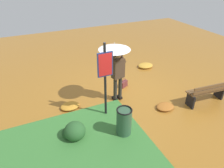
{
  "coord_description": "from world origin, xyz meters",
  "views": [
    {
      "loc": [
        2.82,
        5.24,
        4.01
      ],
      "look_at": [
        0.61,
        0.39,
        0.85
      ],
      "focal_mm": 32.68,
      "sensor_mm": 36.0,
      "label": 1
    }
  ],
  "objects_px": {
    "info_sign_post": "(105,73)",
    "park_bench": "(208,92)",
    "trash_bin": "(124,122)",
    "handbag": "(124,84)",
    "person_with_umbrella": "(116,58)"
  },
  "relations": [
    {
      "from": "info_sign_post",
      "to": "park_bench",
      "type": "xyz_separation_m",
      "value": [
        -3.27,
        0.78,
        -1.04
      ]
    },
    {
      "from": "trash_bin",
      "to": "handbag",
      "type": "bearing_deg",
      "value": -117.44
    },
    {
      "from": "info_sign_post",
      "to": "trash_bin",
      "type": "xyz_separation_m",
      "value": [
        -0.11,
        0.95,
        -1.03
      ]
    },
    {
      "from": "person_with_umbrella",
      "to": "park_bench",
      "type": "height_order",
      "value": "person_with_umbrella"
    },
    {
      "from": "person_with_umbrella",
      "to": "park_bench",
      "type": "xyz_separation_m",
      "value": [
        -2.67,
        1.36,
        -1.15
      ]
    },
    {
      "from": "person_with_umbrella",
      "to": "handbag",
      "type": "distance_m",
      "value": 1.7
    },
    {
      "from": "park_bench",
      "to": "trash_bin",
      "type": "xyz_separation_m",
      "value": [
        3.15,
        0.17,
        0.02
      ]
    },
    {
      "from": "handbag",
      "to": "park_bench",
      "type": "relative_size",
      "value": 0.26
    },
    {
      "from": "info_sign_post",
      "to": "handbag",
      "type": "height_order",
      "value": "info_sign_post"
    },
    {
      "from": "person_with_umbrella",
      "to": "info_sign_post",
      "type": "xyz_separation_m",
      "value": [
        0.6,
        0.58,
        -0.11
      ]
    },
    {
      "from": "info_sign_post",
      "to": "trash_bin",
      "type": "bearing_deg",
      "value": 96.85
    },
    {
      "from": "park_bench",
      "to": "trash_bin",
      "type": "height_order",
      "value": "trash_bin"
    },
    {
      "from": "person_with_umbrella",
      "to": "trash_bin",
      "type": "xyz_separation_m",
      "value": [
        0.49,
        1.53,
        -1.13
      ]
    },
    {
      "from": "info_sign_post",
      "to": "park_bench",
      "type": "distance_m",
      "value": 3.52
    },
    {
      "from": "info_sign_post",
      "to": "park_bench",
      "type": "relative_size",
      "value": 1.64
    }
  ]
}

